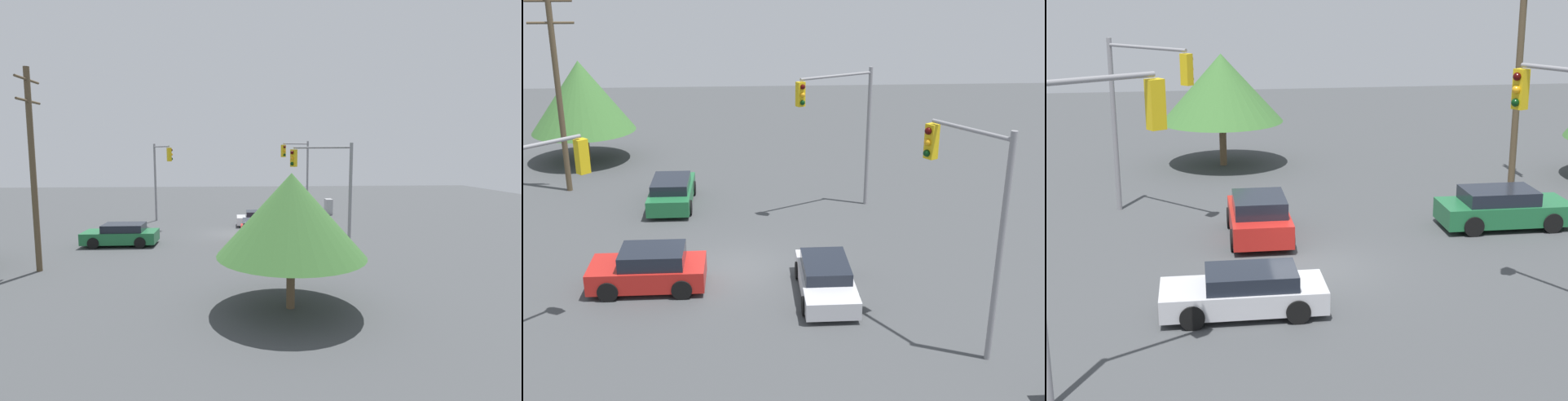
% 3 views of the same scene
% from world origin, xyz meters
% --- Properties ---
extents(ground_plane, '(80.00, 80.00, 0.00)m').
position_xyz_m(ground_plane, '(0.00, 0.00, 0.00)').
color(ground_plane, '#424447').
extents(sedan_red, '(4.07, 2.07, 1.50)m').
position_xyz_m(sedan_red, '(3.05, 1.38, 0.72)').
color(sedan_red, red).
rests_on(sedan_red, ground_plane).
extents(sedan_green, '(2.05, 4.56, 1.39)m').
position_xyz_m(sedan_green, '(3.08, -7.22, 0.68)').
color(sedan_green, '#1E6638').
rests_on(sedan_green, ground_plane).
extents(sedan_silver, '(1.92, 4.32, 1.20)m').
position_xyz_m(sedan_silver, '(-3.17, 2.26, 0.59)').
color(sedan_silver, silver).
rests_on(sedan_silver, ground_plane).
extents(traffic_signal_main, '(3.67, 2.13, 6.59)m').
position_xyz_m(traffic_signal_main, '(-4.92, -6.09, 4.51)').
color(traffic_signal_main, gray).
rests_on(traffic_signal_main, ground_plane).
extents(traffic_signal_cross, '(1.80, 2.68, 6.87)m').
position_xyz_m(traffic_signal_cross, '(-6.86, 5.66, 4.61)').
color(traffic_signal_cross, gray).
rests_on(traffic_signal_cross, ground_plane).
extents(utility_pole_tall, '(2.20, 0.28, 9.96)m').
position_xyz_m(utility_pole_tall, '(8.57, -9.78, 5.27)').
color(utility_pole_tall, brown).
rests_on(utility_pole_tall, ground_plane).
extents(tree_right, '(5.91, 5.91, 5.85)m').
position_xyz_m(tree_right, '(8.85, -15.32, 3.82)').
color(tree_right, brown).
rests_on(tree_right, ground_plane).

